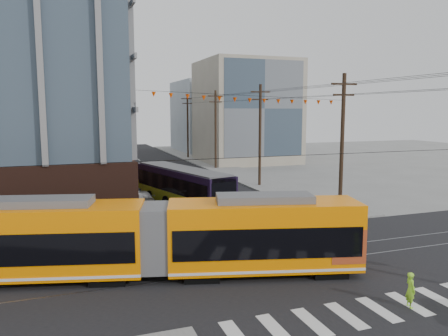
# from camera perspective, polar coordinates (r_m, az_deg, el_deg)

# --- Properties ---
(ground) EXTENTS (160.00, 160.00, 0.00)m
(ground) POSITION_cam_1_polar(r_m,az_deg,el_deg) (21.99, 12.75, -14.72)
(ground) COLOR slate
(bg_bldg_nw_near) EXTENTS (18.00, 16.00, 18.00)m
(bg_bldg_nw_near) POSITION_cam_1_polar(r_m,az_deg,el_deg) (69.32, -24.87, 7.48)
(bg_bldg_nw_near) COLOR #8C99A5
(bg_bldg_nw_near) RESTS_ON ground
(bg_bldg_ne_near) EXTENTS (14.00, 14.00, 16.00)m
(bg_bldg_ne_near) POSITION_cam_1_polar(r_m,az_deg,el_deg) (70.49, 2.87, 7.34)
(bg_bldg_ne_near) COLOR gray
(bg_bldg_ne_near) RESTS_ON ground
(bg_bldg_nw_far) EXTENTS (16.00, 18.00, 20.00)m
(bg_bldg_nw_far) POSITION_cam_1_polar(r_m,az_deg,el_deg) (89.13, -21.86, 8.15)
(bg_bldg_nw_far) COLOR gray
(bg_bldg_nw_far) RESTS_ON ground
(bg_bldg_ne_far) EXTENTS (16.00, 16.00, 14.00)m
(bg_bldg_ne_far) POSITION_cam_1_polar(r_m,az_deg,el_deg) (89.92, -0.89, 6.76)
(bg_bldg_ne_far) COLOR #8C99A5
(bg_bldg_ne_far) RESTS_ON ground
(utility_pole_far) EXTENTS (0.30, 0.30, 11.00)m
(utility_pole_far) POSITION_cam_1_polar(r_m,az_deg,el_deg) (75.71, -4.76, 5.45)
(utility_pole_far) COLOR black
(utility_pole_far) RESTS_ON ground
(streetcar) EXTENTS (20.46, 8.05, 3.93)m
(streetcar) POSITION_cam_1_polar(r_m,az_deg,el_deg) (22.13, -8.89, -9.07)
(streetcar) COLOR #FF7E00
(streetcar) RESTS_ON ground
(city_bus) EXTENTS (5.98, 12.49, 3.47)m
(city_bus) POSITION_cam_1_polar(r_m,az_deg,el_deg) (37.64, -5.47, -2.46)
(city_bus) COLOR black
(city_bus) RESTS_ON ground
(parked_car_silver) EXTENTS (2.14, 4.52, 1.43)m
(parked_car_silver) POSITION_cam_1_polar(r_m,az_deg,el_deg) (33.72, -9.95, -5.49)
(parked_car_silver) COLOR #959CA2
(parked_car_silver) RESTS_ON ground
(parked_car_white) EXTENTS (2.01, 4.31, 1.22)m
(parked_car_white) POSITION_cam_1_polar(r_m,az_deg,el_deg) (39.22, -10.80, -3.83)
(parked_car_white) COLOR silver
(parked_car_white) RESTS_ON ground
(parked_car_grey) EXTENTS (3.20, 5.17, 1.33)m
(parked_car_grey) POSITION_cam_1_polar(r_m,az_deg,el_deg) (44.14, -11.73, -2.51)
(parked_car_grey) COLOR slate
(parked_car_grey) RESTS_ON ground
(pedestrian) EXTENTS (0.49, 0.63, 1.53)m
(pedestrian) POSITION_cam_1_polar(r_m,az_deg,el_deg) (20.60, 23.17, -14.42)
(pedestrian) COLOR #9BED2D
(pedestrian) RESTS_ON ground
(jersey_barrier) EXTENTS (2.15, 4.22, 0.83)m
(jersey_barrier) POSITION_cam_1_polar(r_m,az_deg,el_deg) (36.76, 12.71, -4.96)
(jersey_barrier) COLOR slate
(jersey_barrier) RESTS_ON ground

